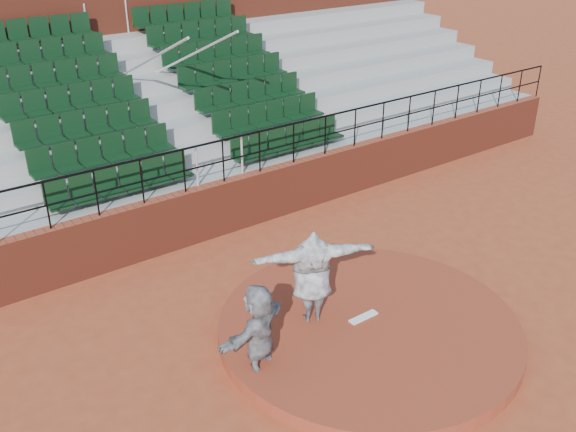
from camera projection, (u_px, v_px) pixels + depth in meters
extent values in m
plane|color=#9C4223|center=(368.00, 333.00, 11.79)|extent=(90.00, 90.00, 0.00)
cylinder|color=maroon|center=(369.00, 327.00, 11.73)|extent=(5.50, 5.50, 0.25)
cube|color=white|center=(363.00, 317.00, 11.78)|extent=(0.60, 0.15, 0.03)
cube|color=maroon|center=(225.00, 206.00, 15.11)|extent=(24.00, 0.30, 1.30)
cylinder|color=black|center=(222.00, 140.00, 14.38)|extent=(24.00, 0.05, 0.05)
cylinder|color=black|center=(223.00, 161.00, 14.60)|extent=(24.00, 0.04, 0.04)
cylinder|color=black|center=(47.00, 206.00, 12.48)|extent=(0.04, 0.04, 1.00)
cylinder|color=black|center=(96.00, 193.00, 13.01)|extent=(0.04, 0.04, 1.00)
cylinder|color=black|center=(142.00, 182.00, 13.54)|extent=(0.04, 0.04, 1.00)
cylinder|color=black|center=(184.00, 171.00, 14.07)|extent=(0.04, 0.04, 1.00)
cylinder|color=black|center=(223.00, 161.00, 14.60)|extent=(0.04, 0.04, 1.00)
cylinder|color=black|center=(260.00, 152.00, 15.13)|extent=(0.04, 0.04, 1.00)
cylinder|color=black|center=(294.00, 143.00, 15.66)|extent=(0.04, 0.04, 1.00)
cylinder|color=black|center=(325.00, 135.00, 16.19)|extent=(0.04, 0.04, 1.00)
cylinder|color=black|center=(355.00, 128.00, 16.72)|extent=(0.04, 0.04, 1.00)
cylinder|color=black|center=(383.00, 121.00, 17.25)|extent=(0.04, 0.04, 1.00)
cylinder|color=black|center=(409.00, 114.00, 17.78)|extent=(0.04, 0.04, 1.00)
cylinder|color=black|center=(434.00, 108.00, 18.31)|extent=(0.04, 0.04, 1.00)
cylinder|color=black|center=(457.00, 102.00, 18.83)|extent=(0.04, 0.04, 1.00)
cylinder|color=black|center=(479.00, 96.00, 19.36)|extent=(0.04, 0.04, 1.00)
cylinder|color=black|center=(500.00, 91.00, 19.89)|extent=(0.04, 0.04, 1.00)
cylinder|color=black|center=(520.00, 86.00, 20.42)|extent=(0.04, 0.04, 1.00)
cylinder|color=black|center=(539.00, 81.00, 20.95)|extent=(0.04, 0.04, 1.00)
cube|color=#969691|center=(213.00, 198.00, 15.53)|extent=(24.00, 0.85, 1.30)
cube|color=black|center=(120.00, 182.00, 13.89)|extent=(3.30, 0.48, 0.72)
cube|color=black|center=(288.00, 140.00, 16.28)|extent=(3.30, 0.48, 0.72)
cube|color=#969691|center=(196.00, 180.00, 16.05)|extent=(24.00, 0.85, 1.70)
cube|color=black|center=(103.00, 153.00, 14.33)|extent=(3.30, 0.48, 0.72)
cube|color=black|center=(268.00, 117.00, 16.71)|extent=(3.30, 0.48, 0.72)
cube|color=#969691|center=(179.00, 162.00, 16.58)|extent=(24.00, 0.85, 2.10)
cube|color=black|center=(87.00, 126.00, 14.77)|extent=(3.30, 0.48, 0.72)
cube|color=black|center=(250.00, 94.00, 17.15)|extent=(3.30, 0.48, 0.72)
cube|color=#969691|center=(164.00, 146.00, 17.10)|extent=(24.00, 0.85, 2.50)
cube|color=black|center=(71.00, 101.00, 15.20)|extent=(3.30, 0.48, 0.72)
cube|color=black|center=(233.00, 73.00, 17.58)|extent=(3.30, 0.48, 0.72)
cube|color=#969691|center=(149.00, 130.00, 17.63)|extent=(24.00, 0.85, 2.90)
cube|color=black|center=(57.00, 77.00, 15.64)|extent=(3.30, 0.48, 0.72)
cube|color=black|center=(216.00, 53.00, 18.02)|extent=(3.30, 0.48, 0.72)
cube|color=#969691|center=(135.00, 115.00, 18.15)|extent=(24.00, 0.85, 3.30)
cube|color=black|center=(43.00, 54.00, 16.07)|extent=(3.30, 0.48, 0.72)
cube|color=black|center=(201.00, 34.00, 18.46)|extent=(3.30, 0.48, 0.72)
cube|color=#969691|center=(122.00, 102.00, 18.68)|extent=(24.00, 0.85, 3.70)
cube|color=black|center=(30.00, 33.00, 16.51)|extent=(3.30, 0.48, 0.72)
cube|color=black|center=(186.00, 16.00, 18.89)|extent=(3.30, 0.48, 0.72)
cylinder|color=silver|center=(134.00, 68.00, 15.83)|extent=(0.06, 5.97, 2.46)
cylinder|color=silver|center=(178.00, 62.00, 16.46)|extent=(0.06, 5.97, 2.46)
cube|color=maroon|center=(90.00, 32.00, 19.31)|extent=(24.00, 3.00, 7.10)
imported|color=black|center=(312.00, 276.00, 11.37)|extent=(2.28, 1.40, 1.80)
imported|color=black|center=(259.00, 332.00, 10.37)|extent=(1.69, 1.06, 1.74)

